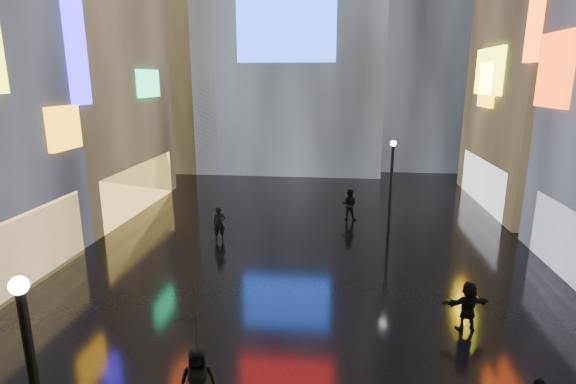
# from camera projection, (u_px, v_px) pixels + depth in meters

# --- Properties ---
(ground) EXTENTS (140.00, 140.00, 0.00)m
(ground) POSITION_uv_depth(u_px,v_px,m) (306.00, 251.00, 22.03)
(ground) COLOR black
(ground) RESTS_ON ground
(building_left_far) EXTENTS (10.28, 12.00, 22.00)m
(building_left_far) POSITION_uv_depth(u_px,v_px,m) (50.00, 31.00, 26.88)
(building_left_far) COLOR black
(building_left_far) RESTS_ON ground
(tower_flank_left) EXTENTS (10.00, 10.00, 26.00)m
(tower_flank_left) POSITION_uv_depth(u_px,v_px,m) (175.00, 25.00, 41.57)
(tower_flank_left) COLOR black
(tower_flank_left) RESTS_ON ground
(lamp_far) EXTENTS (0.30, 0.30, 5.20)m
(lamp_far) POSITION_uv_depth(u_px,v_px,m) (391.00, 184.00, 23.12)
(lamp_far) COLOR black
(lamp_far) RESTS_ON ground
(pedestrian_4) EXTENTS (1.04, 0.81, 1.87)m
(pedestrian_4) POSITION_uv_depth(u_px,v_px,m) (198.00, 381.00, 11.13)
(pedestrian_4) COLOR black
(pedestrian_4) RESTS_ON ground
(pedestrian_5) EXTENTS (1.67, 0.86, 1.73)m
(pedestrian_5) POSITION_uv_depth(u_px,v_px,m) (468.00, 306.00, 14.93)
(pedestrian_5) COLOR black
(pedestrian_5) RESTS_ON ground
(pedestrian_6) EXTENTS (0.77, 0.65, 1.79)m
(pedestrian_6) POSITION_uv_depth(u_px,v_px,m) (219.00, 224.00, 23.29)
(pedestrian_6) COLOR black
(pedestrian_6) RESTS_ON ground
(pedestrian_7) EXTENTS (1.05, 0.91, 1.88)m
(pedestrian_7) POSITION_uv_depth(u_px,v_px,m) (349.00, 204.00, 26.73)
(pedestrian_7) COLOR black
(pedestrian_7) RESTS_ON ground
(umbrella_2) EXTENTS (1.32, 1.32, 0.90)m
(umbrella_2) POSITION_uv_depth(u_px,v_px,m) (195.00, 331.00, 10.79)
(umbrella_2) COLOR black
(umbrella_2) RESTS_ON pedestrian_4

